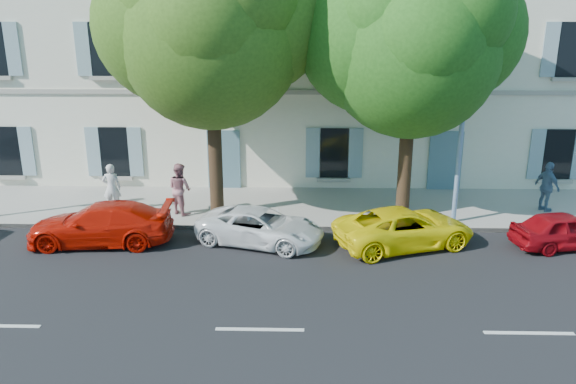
{
  "coord_description": "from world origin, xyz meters",
  "views": [
    {
      "loc": [
        0.92,
        -15.12,
        6.67
      ],
      "look_at": [
        0.48,
        2.0,
        1.4
      ],
      "focal_mm": 35.0,
      "sensor_mm": 36.0,
      "label": 1
    }
  ],
  "objects_px": {
    "street_lamp": "(467,90)",
    "pedestrian_b": "(180,189)",
    "tree_right": "(412,50)",
    "car_white_coupe": "(260,227)",
    "car_red_coupe": "(101,224)",
    "pedestrian_c": "(547,187)",
    "car_red_hatchback": "(565,230)",
    "pedestrian_a": "(112,188)",
    "car_yellow_supercar": "(404,228)",
    "tree_left": "(211,36)"
  },
  "relations": [
    {
      "from": "pedestrian_b",
      "to": "pedestrian_c",
      "type": "height_order",
      "value": "pedestrian_b"
    },
    {
      "from": "car_white_coupe",
      "to": "street_lamp",
      "type": "xyz_separation_m",
      "value": [
        6.39,
        1.55,
        4.04
      ]
    },
    {
      "from": "car_red_hatchback",
      "to": "tree_left",
      "type": "bearing_deg",
      "value": 65.76
    },
    {
      "from": "car_red_coupe",
      "to": "street_lamp",
      "type": "height_order",
      "value": "street_lamp"
    },
    {
      "from": "car_red_hatchback",
      "to": "pedestrian_c",
      "type": "xyz_separation_m",
      "value": [
        0.62,
        3.0,
        0.48
      ]
    },
    {
      "from": "tree_right",
      "to": "car_red_coupe",
      "type": "bearing_deg",
      "value": -166.29
    },
    {
      "from": "car_red_coupe",
      "to": "pedestrian_c",
      "type": "relative_size",
      "value": 2.47
    },
    {
      "from": "car_red_hatchback",
      "to": "street_lamp",
      "type": "xyz_separation_m",
      "value": [
        -2.9,
        1.62,
        4.02
      ]
    },
    {
      "from": "tree_left",
      "to": "tree_right",
      "type": "bearing_deg",
      "value": -1.1
    },
    {
      "from": "car_white_coupe",
      "to": "tree_right",
      "type": "bearing_deg",
      "value": -47.41
    },
    {
      "from": "car_red_hatchback",
      "to": "pedestrian_b",
      "type": "distance_m",
      "value": 12.5
    },
    {
      "from": "car_white_coupe",
      "to": "pedestrian_b",
      "type": "height_order",
      "value": "pedestrian_b"
    },
    {
      "from": "tree_left",
      "to": "street_lamp",
      "type": "relative_size",
      "value": 1.19
    },
    {
      "from": "car_red_hatchback",
      "to": "tree_right",
      "type": "height_order",
      "value": "tree_right"
    },
    {
      "from": "pedestrian_a",
      "to": "pedestrian_b",
      "type": "xyz_separation_m",
      "value": [
        2.45,
        -0.18,
        0.04
      ]
    },
    {
      "from": "street_lamp",
      "to": "pedestrian_b",
      "type": "xyz_separation_m",
      "value": [
        -9.36,
        0.78,
        -3.53
      ]
    },
    {
      "from": "car_red_coupe",
      "to": "pedestrian_b",
      "type": "bearing_deg",
      "value": 138.06
    },
    {
      "from": "tree_right",
      "to": "pedestrian_b",
      "type": "relative_size",
      "value": 4.82
    },
    {
      "from": "street_lamp",
      "to": "pedestrian_c",
      "type": "bearing_deg",
      "value": 21.29
    },
    {
      "from": "car_red_coupe",
      "to": "tree_left",
      "type": "distance_m",
      "value": 6.87
    },
    {
      "from": "car_red_hatchback",
      "to": "tree_right",
      "type": "xyz_separation_m",
      "value": [
        -4.54,
        2.31,
        5.18
      ]
    },
    {
      "from": "car_yellow_supercar",
      "to": "car_red_hatchback",
      "type": "distance_m",
      "value": 4.88
    },
    {
      "from": "tree_right",
      "to": "street_lamp",
      "type": "xyz_separation_m",
      "value": [
        1.64,
        -0.69,
        -1.16
      ]
    },
    {
      "from": "tree_right",
      "to": "street_lamp",
      "type": "bearing_deg",
      "value": -22.86
    },
    {
      "from": "car_red_coupe",
      "to": "car_yellow_supercar",
      "type": "height_order",
      "value": "car_red_coupe"
    },
    {
      "from": "car_white_coupe",
      "to": "tree_left",
      "type": "xyz_separation_m",
      "value": [
        -1.69,
        2.37,
        5.61
      ]
    },
    {
      "from": "car_white_coupe",
      "to": "pedestrian_b",
      "type": "xyz_separation_m",
      "value": [
        -2.97,
        2.33,
        0.51
      ]
    },
    {
      "from": "pedestrian_a",
      "to": "pedestrian_b",
      "type": "distance_m",
      "value": 2.46
    },
    {
      "from": "car_red_coupe",
      "to": "pedestrian_c",
      "type": "height_order",
      "value": "pedestrian_c"
    },
    {
      "from": "car_red_hatchback",
      "to": "pedestrian_c",
      "type": "relative_size",
      "value": 1.83
    },
    {
      "from": "car_white_coupe",
      "to": "tree_left",
      "type": "relative_size",
      "value": 0.42
    },
    {
      "from": "car_yellow_supercar",
      "to": "tree_right",
      "type": "bearing_deg",
      "value": -27.27
    },
    {
      "from": "car_yellow_supercar",
      "to": "street_lamp",
      "type": "xyz_separation_m",
      "value": [
        1.98,
        1.66,
        3.99
      ]
    },
    {
      "from": "tree_right",
      "to": "street_lamp",
      "type": "relative_size",
      "value": 1.11
    },
    {
      "from": "pedestrian_c",
      "to": "tree_right",
      "type": "bearing_deg",
      "value": 74.46
    },
    {
      "from": "car_white_coupe",
      "to": "tree_left",
      "type": "bearing_deg",
      "value": 52.87
    },
    {
      "from": "car_red_coupe",
      "to": "tree_right",
      "type": "distance_m",
      "value": 11.2
    },
    {
      "from": "car_white_coupe",
      "to": "car_red_hatchback",
      "type": "height_order",
      "value": "car_red_hatchback"
    },
    {
      "from": "street_lamp",
      "to": "pedestrian_b",
      "type": "relative_size",
      "value": 4.33
    },
    {
      "from": "tree_right",
      "to": "pedestrian_a",
      "type": "distance_m",
      "value": 11.22
    },
    {
      "from": "car_white_coupe",
      "to": "pedestrian_a",
      "type": "relative_size",
      "value": 2.28
    },
    {
      "from": "car_white_coupe",
      "to": "car_yellow_supercar",
      "type": "relative_size",
      "value": 0.92
    },
    {
      "from": "tree_right",
      "to": "pedestrian_c",
      "type": "bearing_deg",
      "value": 7.53
    },
    {
      "from": "street_lamp",
      "to": "pedestrian_c",
      "type": "xyz_separation_m",
      "value": [
        3.53,
        1.37,
        -3.54
      ]
    },
    {
      "from": "car_white_coupe",
      "to": "street_lamp",
      "type": "height_order",
      "value": "street_lamp"
    },
    {
      "from": "car_yellow_supercar",
      "to": "car_red_hatchback",
      "type": "xyz_separation_m",
      "value": [
        4.88,
        0.03,
        -0.04
      ]
    },
    {
      "from": "car_red_hatchback",
      "to": "car_white_coupe",
      "type": "bearing_deg",
      "value": 77.85
    },
    {
      "from": "street_lamp",
      "to": "car_yellow_supercar",
      "type": "bearing_deg",
      "value": -140.1
    },
    {
      "from": "pedestrian_a",
      "to": "street_lamp",
      "type": "bearing_deg",
      "value": 168.17
    },
    {
      "from": "pedestrian_b",
      "to": "pedestrian_c",
      "type": "relative_size",
      "value": 1.01
    }
  ]
}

